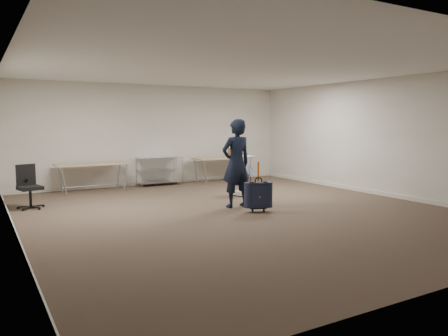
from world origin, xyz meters
TOP-DOWN VIEW (x-y plane):
  - ground at (0.00, 0.00)m, footprint 9.00×9.00m
  - room_shell at (0.00, 1.38)m, footprint 8.00×9.00m
  - folding_table_left at (-1.90, 3.95)m, footprint 1.80×0.75m
  - folding_table_right at (1.90, 3.95)m, footprint 1.80×0.75m
  - wire_shelf at (0.00, 4.20)m, footprint 1.22×0.47m
  - person at (0.21, 0.44)m, footprint 0.68×0.46m
  - suitcase at (0.31, -0.23)m, footprint 0.41×0.32m
  - office_chair at (-3.54, 2.41)m, footprint 0.55×0.55m
  - equipment_cart at (1.18, 1.54)m, footprint 0.65×0.65m
  - cardboard_box at (2.29, 3.90)m, footprint 0.40×0.34m

SIDE VIEW (x-z plane):
  - ground at x=0.00m, z-range 0.00..0.00m
  - room_shell at x=0.00m, z-range -4.45..4.55m
  - equipment_cart at x=1.18m, z-range -0.23..0.73m
  - office_chair at x=-3.54m, z-range -0.18..0.72m
  - suitcase at x=0.31m, z-range -0.16..0.83m
  - wire_shelf at x=0.00m, z-range 0.04..0.84m
  - folding_table_left at x=-1.90m, z-range 0.31..1.04m
  - folding_table_right at x=1.90m, z-range 0.31..1.04m
  - cardboard_box at x=2.29m, z-range 0.73..1.00m
  - person at x=0.21m, z-range 0.00..1.83m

